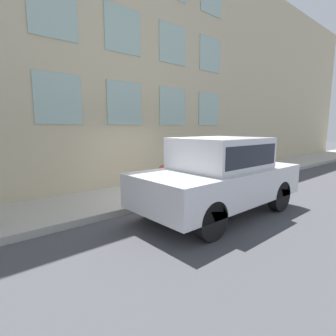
# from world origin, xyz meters

# --- Properties ---
(ground_plane) EXTENTS (80.00, 80.00, 0.00)m
(ground_plane) POSITION_xyz_m (0.00, 0.00, 0.00)
(ground_plane) COLOR #47474C
(sidewalk) EXTENTS (2.42, 60.00, 0.17)m
(sidewalk) POSITION_xyz_m (1.21, 0.00, 0.08)
(sidewalk) COLOR #B2ADA3
(sidewalk) RESTS_ON ground_plane
(building_facade) EXTENTS (0.33, 40.00, 9.51)m
(building_facade) POSITION_xyz_m (2.57, 0.00, 4.76)
(building_facade) COLOR #C6B793
(building_facade) RESTS_ON ground_plane
(fire_hydrant) EXTENTS (0.30, 0.42, 0.86)m
(fire_hydrant) POSITION_xyz_m (0.69, -0.25, 0.61)
(fire_hydrant) COLOR red
(fire_hydrant) RESTS_ON sidewalk
(person) EXTENTS (0.37, 0.25, 1.54)m
(person) POSITION_xyz_m (0.81, -0.80, 1.10)
(person) COLOR navy
(person) RESTS_ON sidewalk
(parked_car_silver_near) EXTENTS (2.04, 4.53, 1.95)m
(parked_car_silver_near) POSITION_xyz_m (-1.49, -0.30, 1.06)
(parked_car_silver_near) COLOR black
(parked_car_silver_near) RESTS_ON ground_plane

